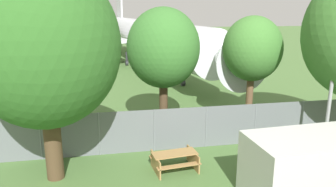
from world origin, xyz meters
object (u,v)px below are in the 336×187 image
at_px(airplane, 147,37).
at_px(picnic_bench_near_cabin, 175,159).
at_px(tree_left_of_cabin, 44,46).
at_px(portable_cabin, 316,168).
at_px(tree_behind_benches, 163,49).
at_px(tree_far_right, 252,49).

xyz_separation_m(airplane, picnic_bench_near_cabin, (-2.14, -26.08, -2.96)).
bearing_deg(tree_left_of_cabin, portable_cabin, -19.33).
height_order(portable_cabin, tree_behind_benches, tree_behind_benches).
relative_size(picnic_bench_near_cabin, tree_behind_benches, 0.30).
bearing_deg(tree_far_right, airplane, 99.05).
height_order(tree_left_of_cabin, tree_behind_benches, tree_left_of_cabin).
relative_size(picnic_bench_near_cabin, tree_far_right, 0.32).
xyz_separation_m(airplane, tree_far_right, (3.36, -21.12, 0.93)).
xyz_separation_m(airplane, portable_cabin, (2.28, -29.10, -2.26)).
bearing_deg(picnic_bench_near_cabin, airplane, 85.32).
xyz_separation_m(tree_left_of_cabin, tree_far_right, (10.31, 4.75, -0.89)).
relative_size(airplane, portable_cabin, 8.26).
xyz_separation_m(portable_cabin, tree_left_of_cabin, (-9.23, 3.24, 4.07)).
xyz_separation_m(portable_cabin, picnic_bench_near_cabin, (-4.42, 3.02, -0.71)).
relative_size(portable_cabin, tree_far_right, 0.80).
distance_m(tree_behind_benches, tree_far_right, 5.22).
distance_m(picnic_bench_near_cabin, tree_far_right, 8.37).
bearing_deg(tree_behind_benches, picnic_bench_near_cabin, -94.00).
height_order(airplane, tree_far_right, airplane).
bearing_deg(portable_cabin, tree_left_of_cabin, 157.43).
bearing_deg(picnic_bench_near_cabin, portable_cabin, -34.37).
bearing_deg(picnic_bench_near_cabin, tree_far_right, 42.05).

